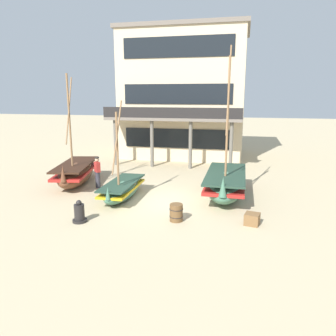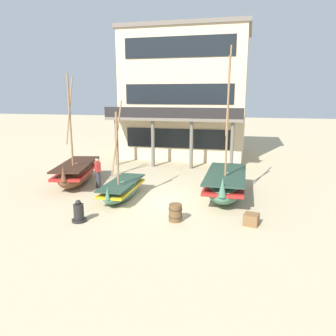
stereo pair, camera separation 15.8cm
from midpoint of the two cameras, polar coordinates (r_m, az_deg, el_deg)
ground_plane at (r=15.44m, az=-0.59°, el=-5.87°), size 120.00×120.00×0.00m
fishing_boat_near_left at (r=16.20m, az=10.33°, el=-2.69°), size 1.86×5.04×7.11m
fishing_boat_centre_large at (r=18.91m, az=-15.47°, el=-0.76°), size 2.51×4.72×5.98m
fishing_boat_far_right at (r=15.88m, az=-7.76°, el=-3.67°), size 1.30×3.70×4.67m
fisherman_by_hull at (r=17.88m, az=-11.91°, el=-0.78°), size 0.41×0.41×1.68m
capstan_winch at (r=13.44m, az=-15.01°, el=-7.61°), size 0.57×0.57×0.90m
wooden_barrel at (r=13.05m, az=1.65°, el=-7.81°), size 0.56×0.56×0.70m
cargo_crate at (r=13.13m, az=14.69°, el=-8.69°), size 0.64×0.64×0.45m
harbor_building_main at (r=27.09m, az=3.41°, el=12.75°), size 9.77×8.97×9.91m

